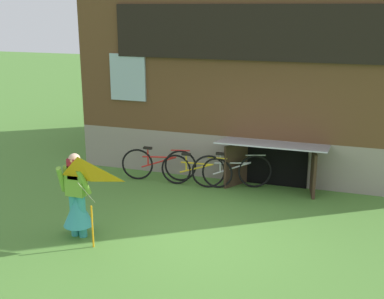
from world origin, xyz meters
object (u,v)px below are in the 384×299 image
(person, at_px, (77,202))
(kite, at_px, (79,180))
(bicycle_red, at_px, (159,164))
(bicycle_yellow, at_px, (196,170))
(bicycle_silver, at_px, (232,171))

(person, xyz_separation_m, kite, (0.38, -0.50, 0.62))
(person, height_order, bicycle_red, person)
(person, distance_m, bicycle_yellow, 3.32)
(kite, xyz_separation_m, bicycle_silver, (1.56, 3.75, -0.86))
(bicycle_yellow, bearing_deg, person, -114.10)
(person, height_order, bicycle_silver, person)
(bicycle_red, bearing_deg, kite, -100.17)
(person, relative_size, bicycle_red, 0.88)
(person, bearing_deg, kite, -75.06)
(person, relative_size, bicycle_silver, 0.89)
(person, xyz_separation_m, bicycle_yellow, (1.17, 3.10, -0.27))
(person, xyz_separation_m, bicycle_silver, (1.94, 3.25, -0.24))
(bicycle_silver, xyz_separation_m, bicycle_yellow, (-0.78, -0.15, -0.03))
(bicycle_yellow, bearing_deg, bicycle_red, 170.99)
(bicycle_yellow, height_order, bicycle_red, bicycle_red)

